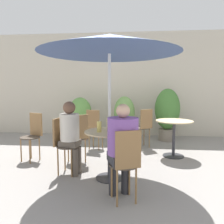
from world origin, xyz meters
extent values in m
plane|color=gray|center=(0.00, 0.00, 0.00)|extent=(20.00, 20.00, 0.00)
cube|color=beige|center=(0.00, 3.33, 1.50)|extent=(10.00, 0.06, 3.00)
cylinder|color=#2D2D33|center=(-0.09, 0.10, 0.01)|extent=(0.43, 0.43, 0.01)
cylinder|color=#2D2D33|center=(-0.09, 0.10, 0.37)|extent=(0.06, 0.06, 0.71)
cylinder|color=#CCB284|center=(-0.09, 0.10, 0.73)|extent=(0.76, 0.76, 0.02)
cylinder|color=#2D2D33|center=(1.10, 1.32, 0.01)|extent=(0.43, 0.43, 0.01)
cylinder|color=#2D2D33|center=(1.10, 1.32, 0.37)|extent=(0.06, 0.06, 0.71)
cylinder|color=#CCB284|center=(1.10, 1.32, 0.73)|extent=(0.74, 0.74, 0.02)
cylinder|color=#42382D|center=(-0.78, 0.21, 0.46)|extent=(0.36, 0.36, 0.02)
cylinder|color=olive|center=(-0.88, 0.35, 0.22)|extent=(0.02, 0.02, 0.45)
cylinder|color=olive|center=(-0.92, 0.12, 0.22)|extent=(0.02, 0.02, 0.45)
cylinder|color=olive|center=(-0.65, 0.31, 0.22)|extent=(0.02, 0.02, 0.45)
cylinder|color=olive|center=(-0.69, 0.08, 0.22)|extent=(0.02, 0.02, 0.45)
cube|color=olive|center=(-0.94, 0.24, 0.69)|extent=(0.08, 0.31, 0.44)
cylinder|color=#42382D|center=(0.15, -0.56, 0.46)|extent=(0.36, 0.36, 0.02)
cylinder|color=olive|center=(0.09, -0.71, 0.22)|extent=(0.02, 0.02, 0.45)
cylinder|color=olive|center=(0.31, -0.63, 0.22)|extent=(0.02, 0.02, 0.45)
cylinder|color=olive|center=(0.00, -0.49, 0.22)|extent=(0.02, 0.02, 0.45)
cylinder|color=olive|center=(0.22, -0.41, 0.22)|extent=(0.02, 0.02, 0.45)
cube|color=olive|center=(0.21, -0.72, 0.69)|extent=(0.30, 0.14, 0.44)
cylinder|color=#42382D|center=(-0.58, 1.75, 0.46)|extent=(0.36, 0.36, 0.02)
cylinder|color=olive|center=(-0.73, 1.66, 0.22)|extent=(0.02, 0.02, 0.45)
cylinder|color=olive|center=(-0.50, 1.61, 0.22)|extent=(0.02, 0.02, 0.45)
cylinder|color=olive|center=(-0.67, 1.89, 0.22)|extent=(0.02, 0.02, 0.45)
cylinder|color=olive|center=(-0.44, 1.84, 0.22)|extent=(0.02, 0.02, 0.45)
cube|color=olive|center=(-0.62, 1.59, 0.69)|extent=(0.31, 0.10, 0.44)
cylinder|color=#42382D|center=(0.49, 1.99, 0.46)|extent=(0.36, 0.36, 0.02)
cylinder|color=olive|center=(0.45, 1.83, 0.22)|extent=(0.02, 0.02, 0.45)
cylinder|color=olive|center=(0.65, 1.95, 0.22)|extent=(0.02, 0.02, 0.45)
cylinder|color=olive|center=(0.33, 2.04, 0.22)|extent=(0.02, 0.02, 0.45)
cylinder|color=olive|center=(0.54, 2.15, 0.22)|extent=(0.02, 0.02, 0.45)
cube|color=olive|center=(0.57, 1.85, 0.69)|extent=(0.28, 0.18, 0.44)
cylinder|color=#42382D|center=(-1.69, 0.76, 0.46)|extent=(0.36, 0.36, 0.02)
cylinder|color=olive|center=(-1.54, 0.83, 0.22)|extent=(0.02, 0.02, 0.45)
cylinder|color=olive|center=(-1.75, 0.92, 0.22)|extent=(0.02, 0.02, 0.45)
cylinder|color=olive|center=(-1.63, 0.61, 0.22)|extent=(0.02, 0.02, 0.45)
cylinder|color=olive|center=(-1.84, 0.70, 0.22)|extent=(0.02, 0.02, 0.45)
cube|color=olive|center=(-1.63, 0.91, 0.69)|extent=(0.30, 0.14, 0.44)
cylinder|color=#42382D|center=(-0.79, 0.80, 0.46)|extent=(0.36, 0.36, 0.02)
cylinder|color=olive|center=(-0.80, 0.63, 0.22)|extent=(0.02, 0.02, 0.45)
cylinder|color=olive|center=(-0.62, 0.79, 0.22)|extent=(0.02, 0.02, 0.45)
cylinder|color=olive|center=(-0.96, 0.80, 0.22)|extent=(0.02, 0.02, 0.45)
cylinder|color=olive|center=(-0.78, 0.96, 0.22)|extent=(0.02, 0.02, 0.45)
cube|color=olive|center=(-0.68, 0.68, 0.69)|extent=(0.25, 0.23, 0.44)
cylinder|color=brown|center=(-0.64, 0.12, 0.22)|extent=(0.09, 0.09, 0.45)
cylinder|color=brown|center=(-0.62, 0.25, 0.22)|extent=(0.09, 0.09, 0.45)
cube|color=brown|center=(-0.74, 0.21, 0.52)|extent=(0.33, 0.31, 0.09)
cylinder|color=beige|center=(-0.74, 0.21, 0.77)|extent=(0.31, 0.31, 0.43)
sphere|color=brown|center=(-0.74, 0.21, 1.09)|extent=(0.20, 0.20, 0.20)
cylinder|color=#2D2D33|center=(0.17, -0.36, 0.22)|extent=(0.11, 0.11, 0.45)
cylinder|color=#2D2D33|center=(0.01, -0.42, 0.22)|extent=(0.11, 0.11, 0.45)
cube|color=#2D2D33|center=(0.14, -0.52, 0.53)|extent=(0.43, 0.45, 0.11)
cylinder|color=#7A4C9E|center=(0.14, -0.52, 0.81)|extent=(0.38, 0.38, 0.45)
sphere|color=#DBAD89|center=(0.14, -0.52, 1.12)|extent=(0.17, 0.17, 0.17)
cylinder|color=beige|center=(-0.06, -0.07, 0.84)|extent=(0.07, 0.07, 0.19)
cylinder|color=#B28433|center=(0.06, 0.16, 0.84)|extent=(0.06, 0.06, 0.20)
cylinder|color=beige|center=(-0.12, 0.26, 0.83)|extent=(0.06, 0.06, 0.18)
cylinder|color=#DBC65B|center=(-0.24, 0.02, 0.82)|extent=(0.07, 0.07, 0.16)
cylinder|color=#93664C|center=(-1.18, 2.69, 0.18)|extent=(0.42, 0.42, 0.36)
ellipsoid|color=#609947|center=(-1.18, 2.69, 0.75)|extent=(0.61, 0.61, 0.79)
cylinder|color=#47423D|center=(0.03, 2.71, 0.16)|extent=(0.41, 0.41, 0.31)
ellipsoid|color=#709E51|center=(0.03, 2.71, 0.75)|extent=(0.56, 0.56, 0.86)
cylinder|color=slate|center=(1.17, 2.71, 0.15)|extent=(0.44, 0.44, 0.31)
ellipsoid|color=#427533|center=(1.17, 2.71, 0.85)|extent=(0.65, 0.65, 1.08)
cylinder|color=silver|center=(-0.09, 0.10, 1.09)|extent=(0.04, 0.04, 2.17)
cone|color=#3D5184|center=(-0.09, 0.10, 2.03)|extent=(2.07, 2.07, 0.28)
camera|label=1|loc=(0.26, -3.15, 1.39)|focal=35.00mm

